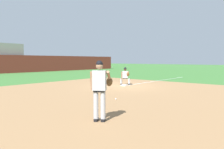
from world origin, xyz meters
TOP-DOWN VIEW (x-y plane):
  - ground_plane at (0.00, 0.00)m, footprint 160.00×160.00m
  - infield_dirt_patch at (-3.92, -2.48)m, footprint 18.00×18.00m
  - foul_line_stripe at (5.35, 0.00)m, footprint 10.70×0.10m
  - first_base_bag at (0.00, 0.00)m, footprint 0.38×0.38m
  - baseball at (-4.70, -3.04)m, footprint 0.07×0.07m
  - pitcher at (-7.80, -4.96)m, footprint 0.84×0.57m
  - first_baseman at (0.55, 0.32)m, footprint 0.81×1.04m

SIDE VIEW (x-z plane):
  - ground_plane at x=0.00m, z-range 0.00..0.00m
  - infield_dirt_patch at x=-3.92m, z-range 0.00..0.01m
  - foul_line_stripe at x=5.35m, z-range 0.01..0.01m
  - baseball at x=-4.70m, z-range 0.00..0.07m
  - first_base_bag at x=0.00m, z-range 0.00..0.09m
  - first_baseman at x=0.55m, z-range 0.06..1.40m
  - pitcher at x=-7.80m, z-range 0.13..1.99m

